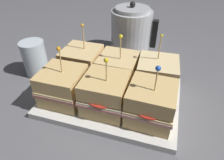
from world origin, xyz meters
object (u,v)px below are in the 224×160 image
(sandwich_back_right, at_px, (157,76))
(kettle_steel, at_px, (131,32))
(sandwich_front_right, at_px, (151,104))
(serving_platter, at_px, (112,96))
(sandwich_front_center, at_px, (105,94))
(sandwich_back_left, at_px, (82,63))
(drinking_glass, at_px, (35,58))
(sandwich_front_left, at_px, (63,86))
(sandwich_back_center, at_px, (117,70))

(sandwich_back_right, bearing_deg, kettle_steel, 118.96)
(sandwich_front_right, bearing_deg, serving_platter, 152.53)
(sandwich_front_center, bearing_deg, serving_platter, 88.32)
(sandwich_back_left, bearing_deg, drinking_glass, -178.45)
(serving_platter, height_order, drinking_glass, drinking_glass)
(sandwich_back_left, xyz_separation_m, drinking_glass, (-0.17, -0.00, -0.01))
(sandwich_front_left, bearing_deg, sandwich_back_left, 87.98)
(sandwich_front_left, xyz_separation_m, sandwich_back_left, (0.00, 0.12, 0.00))
(serving_platter, relative_size, sandwich_back_right, 2.20)
(sandwich_front_left, relative_size, kettle_steel, 0.81)
(serving_platter, xyz_separation_m, sandwich_back_left, (-0.11, 0.06, 0.06))
(serving_platter, bearing_deg, drinking_glass, 169.12)
(sandwich_back_right, relative_size, kettle_steel, 0.84)
(sandwich_front_center, relative_size, kettle_steel, 0.78)
(sandwich_front_right, xyz_separation_m, drinking_glass, (-0.40, 0.11, -0.01))
(sandwich_front_left, height_order, kettle_steel, kettle_steel)
(sandwich_front_left, relative_size, sandwich_back_right, 0.95)
(sandwich_front_center, height_order, sandwich_back_left, sandwich_back_left)
(sandwich_back_left, distance_m, drinking_glass, 0.17)
(sandwich_front_center, height_order, sandwich_front_right, sandwich_front_right)
(sandwich_back_left, distance_m, sandwich_back_center, 0.11)
(kettle_steel, xyz_separation_m, drinking_glass, (-0.27, -0.23, -0.03))
(sandwich_back_left, relative_size, sandwich_back_right, 1.02)
(sandwich_back_left, xyz_separation_m, sandwich_back_right, (0.23, -0.00, -0.00))
(sandwich_front_center, xyz_separation_m, kettle_steel, (-0.01, 0.34, 0.02))
(sandwich_front_left, distance_m, drinking_glass, 0.20)
(serving_platter, bearing_deg, sandwich_front_left, -154.19)
(sandwich_front_left, distance_m, sandwich_back_center, 0.16)
(sandwich_front_left, bearing_deg, drinking_glass, 145.79)
(drinking_glass, bearing_deg, sandwich_back_center, 0.70)
(sandwich_back_left, relative_size, sandwich_back_center, 1.05)
(sandwich_front_left, distance_m, sandwich_back_right, 0.26)
(sandwich_front_right, height_order, drinking_glass, sandwich_front_right)
(sandwich_front_center, xyz_separation_m, sandwich_back_left, (-0.11, 0.12, -0.00))
(sandwich_front_center, bearing_deg, sandwich_front_right, -0.89)
(sandwich_back_center, xyz_separation_m, sandwich_back_right, (0.12, 0.00, 0.00))
(sandwich_back_center, bearing_deg, sandwich_front_right, -45.35)
(sandwich_front_left, bearing_deg, sandwich_front_center, -0.11)
(sandwich_front_right, bearing_deg, kettle_steel, 110.01)
(sandwich_front_right, relative_size, kettle_steel, 0.79)
(sandwich_front_right, height_order, sandwich_back_left, sandwich_back_left)
(sandwich_front_left, distance_m, sandwich_front_right, 0.23)
(serving_platter, bearing_deg, sandwich_back_left, 152.76)
(drinking_glass, bearing_deg, sandwich_front_right, -15.98)
(sandwich_back_left, bearing_deg, sandwich_front_right, -27.35)
(sandwich_front_center, distance_m, sandwich_front_right, 0.12)
(sandwich_back_center, distance_m, drinking_glass, 0.28)
(sandwich_front_left, xyz_separation_m, sandwich_back_right, (0.23, 0.12, 0.00))
(serving_platter, relative_size, sandwich_back_left, 2.16)
(kettle_steel, bearing_deg, sandwich_back_left, -114.56)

